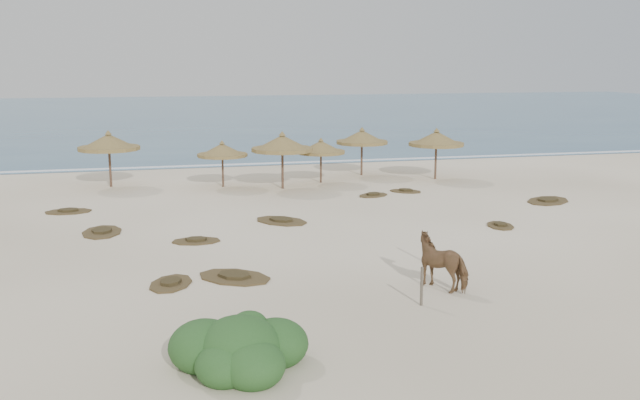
# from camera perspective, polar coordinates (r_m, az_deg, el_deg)

# --- Properties ---
(ground) EXTENTS (160.00, 160.00, 0.00)m
(ground) POSITION_cam_1_polar(r_m,az_deg,el_deg) (24.22, -1.21, -5.80)
(ground) COLOR #FCEACF
(ground) RESTS_ON ground
(ocean) EXTENTS (200.00, 100.00, 0.01)m
(ocean) POSITION_cam_1_polar(r_m,az_deg,el_deg) (98.02, -10.76, 6.76)
(ocean) COLOR #29557B
(ocean) RESTS_ON ground
(foam_line) EXTENTS (70.00, 0.60, 0.01)m
(foam_line) POSITION_cam_1_polar(r_m,az_deg,el_deg) (49.40, -7.73, 2.79)
(foam_line) COLOR white
(foam_line) RESTS_ON ground
(palapa_1) EXTENTS (4.31, 4.31, 3.22)m
(palapa_1) POSITION_cam_1_polar(r_m,az_deg,el_deg) (41.85, -16.55, 4.40)
(palapa_1) COLOR brown
(palapa_1) RESTS_ON ground
(palapa_2) EXTENTS (3.69, 3.69, 2.65)m
(palapa_2) POSITION_cam_1_polar(r_m,az_deg,el_deg) (40.56, -7.83, 3.92)
(palapa_2) COLOR brown
(palapa_2) RESTS_ON ground
(palapa_3) EXTENTS (3.99, 3.99, 3.22)m
(palapa_3) POSITION_cam_1_polar(r_m,az_deg,el_deg) (39.61, -3.04, 4.48)
(palapa_3) COLOR brown
(palapa_3) RESTS_ON ground
(palapa_4) EXTENTS (3.22, 3.22, 2.65)m
(palapa_4) POSITION_cam_1_polar(r_m,az_deg,el_deg) (41.53, 0.07, 4.19)
(palapa_4) COLOR brown
(palapa_4) RESTS_ON ground
(palapa_5) EXTENTS (3.79, 3.79, 3.02)m
(palapa_5) POSITION_cam_1_polar(r_m,az_deg,el_deg) (44.41, 3.37, 4.99)
(palapa_5) COLOR brown
(palapa_5) RESTS_ON ground
(palapa_6) EXTENTS (3.51, 3.51, 3.10)m
(palapa_6) POSITION_cam_1_polar(r_m,az_deg,el_deg) (43.40, 9.29, 4.81)
(palapa_6) COLOR brown
(palapa_6) RESTS_ON ground
(horse) EXTENTS (1.89, 2.16, 1.69)m
(horse) POSITION_cam_1_polar(r_m,az_deg,el_deg) (22.73, 9.86, -4.88)
(horse) COLOR brown
(horse) RESTS_ON ground
(fence_post_near) EXTENTS (0.09, 0.09, 1.16)m
(fence_post_near) POSITION_cam_1_polar(r_m,az_deg,el_deg) (21.08, 8.14, -6.85)
(fence_post_near) COLOR brown
(fence_post_near) RESTS_ON ground
(fence_post_far) EXTENTS (0.09, 0.09, 1.08)m
(fence_post_far) POSITION_cam_1_polar(r_m,az_deg,el_deg) (25.64, 8.29, -3.70)
(fence_post_far) COLOR brown
(fence_post_far) RESTS_ON ground
(bush) EXTENTS (3.29, 2.90, 1.47)m
(bush) POSITION_cam_1_polar(r_m,az_deg,el_deg) (16.89, -6.39, -11.78)
(bush) COLOR #2E5B27
(bush) RESTS_ON ground
(scrub_1) EXTENTS (1.73, 2.55, 0.16)m
(scrub_1) POSITION_cam_1_polar(r_m,az_deg,el_deg) (30.98, -17.05, -2.44)
(scrub_1) COLOR #4F3E22
(scrub_1) RESTS_ON ground
(scrub_2) EXTENTS (2.01, 1.38, 0.16)m
(scrub_2) POSITION_cam_1_polar(r_m,az_deg,el_deg) (28.60, -9.88, -3.22)
(scrub_2) COLOR #4F3E22
(scrub_2) RESTS_ON ground
(scrub_3) EXTENTS (2.96, 3.05, 0.16)m
(scrub_3) POSITION_cam_1_polar(r_m,az_deg,el_deg) (31.72, -3.12, -1.65)
(scrub_3) COLOR #4F3E22
(scrub_3) RESTS_ON ground
(scrub_4) EXTENTS (1.43, 1.89, 0.16)m
(scrub_4) POSITION_cam_1_polar(r_m,az_deg,el_deg) (31.75, 14.22, -1.97)
(scrub_4) COLOR #4F3E22
(scrub_4) RESTS_ON ground
(scrub_5) EXTENTS (3.37, 3.18, 0.16)m
(scrub_5) POSITION_cam_1_polar(r_m,az_deg,el_deg) (38.04, 17.77, -0.03)
(scrub_5) COLOR #4F3E22
(scrub_5) RESTS_ON ground
(scrub_6) EXTENTS (2.16, 1.41, 0.16)m
(scrub_6) POSITION_cam_1_polar(r_m,az_deg,el_deg) (35.70, -19.50, -0.85)
(scrub_6) COLOR #4F3E22
(scrub_6) RESTS_ON ground
(scrub_7) EXTENTS (2.11, 1.82, 0.16)m
(scrub_7) POSITION_cam_1_polar(r_m,az_deg,el_deg) (37.84, 4.27, 0.41)
(scrub_7) COLOR #4F3E22
(scrub_7) RESTS_ON ground
(scrub_9) EXTENTS (3.08, 2.97, 0.16)m
(scrub_9) POSITION_cam_1_polar(r_m,az_deg,el_deg) (23.73, -6.86, -6.10)
(scrub_9) COLOR #4F3E22
(scrub_9) RESTS_ON ground
(scrub_10) EXTENTS (2.09, 1.95, 0.16)m
(scrub_10) POSITION_cam_1_polar(r_m,az_deg,el_deg) (39.18, 6.86, 0.73)
(scrub_10) COLOR #4F3E22
(scrub_10) RESTS_ON ground
(scrub_11) EXTENTS (1.87, 2.29, 0.16)m
(scrub_11) POSITION_cam_1_polar(r_m,az_deg,el_deg) (23.40, -11.85, -6.52)
(scrub_11) COLOR #4F3E22
(scrub_11) RESTS_ON ground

